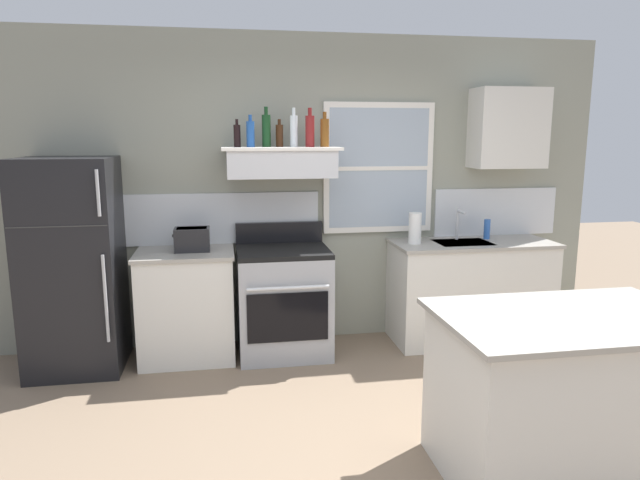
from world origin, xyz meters
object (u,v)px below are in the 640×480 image
object	(u,v)px
bottle_blue_liqueur	(250,134)
refrigerator	(73,265)
bottle_brown_stout	(279,135)
bottle_red_label_wine	(310,131)
dish_soap_bottle	(487,229)
kitchen_island	(566,395)
toaster	(192,239)
bottle_amber_wine	(325,132)
paper_towel_roll	(415,228)
bottle_balsamic_dark	(237,135)
bottle_clear_tall	(294,130)
stove_range	(283,300)
bottle_dark_green_wine	(266,130)

from	to	relation	value
bottle_blue_liqueur	refrigerator	bearing A→B (deg)	-176.59
bottle_brown_stout	bottle_red_label_wine	world-z (taller)	bottle_red_label_wine
dish_soap_bottle	kitchen_island	distance (m)	2.28
bottle_red_label_wine	toaster	bearing A→B (deg)	179.91
refrigerator	bottle_blue_liqueur	bearing A→B (deg)	3.41
toaster	dish_soap_bottle	bearing A→B (deg)	2.10
dish_soap_bottle	kitchen_island	bearing A→B (deg)	-104.66
bottle_amber_wine	paper_towel_roll	size ratio (longest dim) A/B	1.05
toaster	bottle_blue_liqueur	world-z (taller)	bottle_blue_liqueur
bottle_balsamic_dark	kitchen_island	distance (m)	3.02
toaster	bottle_clear_tall	xyz separation A→B (m)	(0.85, 0.06, 0.87)
bottle_blue_liqueur	kitchen_island	world-z (taller)	bottle_blue_liqueur
stove_range	bottle_amber_wine	distance (m)	1.45
bottle_balsamic_dark	bottle_brown_stout	xyz separation A→B (m)	(0.35, 0.04, 0.00)
bottle_amber_wine	bottle_balsamic_dark	bearing A→B (deg)	175.29
bottle_blue_liqueur	kitchen_island	bearing A→B (deg)	-52.97
stove_range	bottle_brown_stout	bearing A→B (deg)	90.64
bottle_blue_liqueur	bottle_brown_stout	xyz separation A→B (m)	(0.24, 0.08, -0.01)
bottle_red_label_wine	bottle_amber_wine	size ratio (longest dim) A/B	1.11
toaster	bottle_blue_liqueur	bearing A→B (deg)	2.24
refrigerator	toaster	distance (m)	0.93
stove_range	bottle_blue_liqueur	bearing A→B (deg)	165.98
bottle_dark_green_wine	kitchen_island	size ratio (longest dim) A/B	0.23
stove_range	bottle_balsamic_dark	world-z (taller)	bottle_balsamic_dark
bottle_dark_green_wine	dish_soap_bottle	xyz separation A→B (m)	(1.99, 0.02, -0.88)
refrigerator	bottle_balsamic_dark	xyz separation A→B (m)	(1.30, 0.12, 1.00)
refrigerator	paper_towel_roll	xyz separation A→B (m)	(2.81, 0.06, 0.21)
stove_range	dish_soap_bottle	distance (m)	1.96
refrigerator	paper_towel_roll	size ratio (longest dim) A/B	6.21
bottle_balsamic_dark	bottle_amber_wine	xyz separation A→B (m)	(0.71, -0.06, 0.03)
bottle_balsamic_dark	bottle_amber_wine	distance (m)	0.71
stove_range	bottle_brown_stout	distance (m)	1.38
kitchen_island	bottle_amber_wine	bearing A→B (deg)	115.02
toaster	bottle_red_label_wine	distance (m)	1.30
bottle_clear_tall	dish_soap_bottle	distance (m)	1.97
stove_range	refrigerator	bearing A→B (deg)	-179.20
toaster	paper_towel_roll	distance (m)	1.90
stove_range	bottle_balsamic_dark	xyz separation A→B (m)	(-0.35, 0.10, 1.37)
kitchen_island	bottle_blue_liqueur	bearing A→B (deg)	127.03
paper_towel_roll	stove_range	bearing A→B (deg)	-178.15
bottle_red_label_wine	bottle_blue_liqueur	bearing A→B (deg)	177.54
refrigerator	dish_soap_bottle	size ratio (longest dim) A/B	9.31
bottle_blue_liqueur	bottle_dark_green_wine	distance (m)	0.15
bottle_dark_green_wine	paper_towel_roll	world-z (taller)	bottle_dark_green_wine
dish_soap_bottle	kitchen_island	world-z (taller)	dish_soap_bottle
bottle_dark_green_wine	stove_range	bearing A→B (deg)	-45.61
toaster	kitchen_island	xyz separation A→B (m)	(2.05, -2.05, -0.55)
bottle_blue_liqueur	bottle_brown_stout	world-z (taller)	bottle_blue_liqueur
toaster	bottle_amber_wine	distance (m)	1.39
bottle_brown_stout	bottle_red_label_wine	xyz separation A→B (m)	(0.24, -0.10, 0.04)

